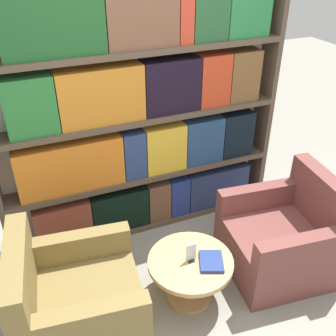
# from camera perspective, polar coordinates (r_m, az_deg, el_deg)

# --- Properties ---
(ground_plane) EXTENTS (14.00, 14.00, 0.00)m
(ground_plane) POSITION_cam_1_polar(r_m,az_deg,el_deg) (3.30, 4.51, -20.27)
(ground_plane) COLOR gray
(bookshelf) EXTENTS (2.61, 0.30, 2.34)m
(bookshelf) POSITION_cam_1_polar(r_m,az_deg,el_deg) (3.50, -3.73, 7.47)
(bookshelf) COLOR silver
(bookshelf) RESTS_ON ground_plane
(armchair_left) EXTENTS (0.95, 0.92, 0.87)m
(armchair_left) POSITION_cam_1_polar(r_m,az_deg,el_deg) (3.03, -13.26, -18.67)
(armchair_left) COLOR olive
(armchair_left) RESTS_ON ground_plane
(armchair_right) EXTENTS (0.94, 0.92, 0.87)m
(armchair_right) POSITION_cam_1_polar(r_m,az_deg,el_deg) (3.57, 16.39, -9.87)
(armchair_right) COLOR brown
(armchair_right) RESTS_ON ground_plane
(coffee_table) EXTENTS (0.66, 0.66, 0.41)m
(coffee_table) POSITION_cam_1_polar(r_m,az_deg,el_deg) (3.18, 3.26, -14.68)
(coffee_table) COLOR tan
(coffee_table) RESTS_ON ground_plane
(table_sign) EXTENTS (0.08, 0.06, 0.16)m
(table_sign) POSITION_cam_1_polar(r_m,az_deg,el_deg) (3.05, 3.37, -12.29)
(table_sign) COLOR black
(table_sign) RESTS_ON coffee_table
(stray_book) EXTENTS (0.25, 0.27, 0.03)m
(stray_book) POSITION_cam_1_polar(r_m,az_deg,el_deg) (3.08, 6.30, -13.32)
(stray_book) COLOR navy
(stray_book) RESTS_ON coffee_table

